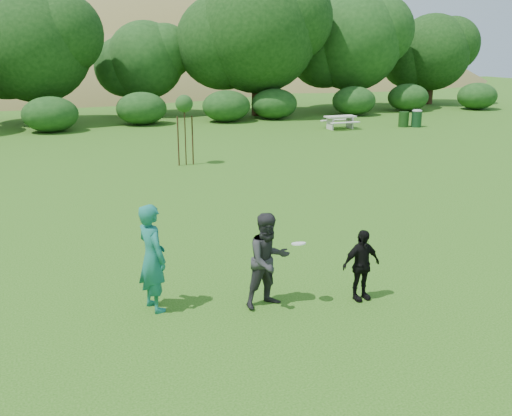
{
  "coord_description": "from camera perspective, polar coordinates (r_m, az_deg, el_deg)",
  "views": [
    {
      "loc": [
        -4.74,
        -8.95,
        4.83
      ],
      "look_at": [
        0.0,
        3.0,
        1.1
      ],
      "focal_mm": 40.0,
      "sensor_mm": 36.0,
      "label": 1
    }
  ],
  "objects": [
    {
      "name": "hillside",
      "position": [
        79.31,
        -18.13,
        3.14
      ],
      "size": [
        150.0,
        72.0,
        52.0
      ],
      "color": "olive",
      "rests_on": "ground"
    },
    {
      "name": "player_teal",
      "position": [
        10.7,
        -10.33,
        -4.91
      ],
      "size": [
        0.68,
        0.85,
        2.05
      ],
      "primitive_type": "imported",
      "rotation": [
        0.0,
        0.0,
        1.85
      ],
      "color": "#17695E",
      "rests_on": "ground"
    },
    {
      "name": "player_grey",
      "position": [
        10.7,
        1.25,
        -5.26
      ],
      "size": [
        0.99,
        0.83,
        1.84
      ],
      "primitive_type": "imported",
      "rotation": [
        0.0,
        0.0,
        0.16
      ],
      "color": "#2A292C",
      "rests_on": "ground"
    },
    {
      "name": "player_black",
      "position": [
        11.23,
        10.48,
        -5.63
      ],
      "size": [
        0.86,
        0.41,
        1.42
      ],
      "primitive_type": "imported",
      "rotation": [
        0.0,
        0.0,
        0.07
      ],
      "color": "black",
      "rests_on": "ground"
    },
    {
      "name": "picnic_table",
      "position": [
        33.87,
        8.41,
        8.7
      ],
      "size": [
        1.8,
        1.48,
        0.76
      ],
      "color": "#BCB8AD",
      "rests_on": "ground"
    },
    {
      "name": "sapling",
      "position": [
        23.32,
        -7.19,
        10.12
      ],
      "size": [
        0.7,
        0.7,
        2.85
      ],
      "color": "#372315",
      "rests_on": "ground"
    },
    {
      "name": "trash_can_near",
      "position": [
        35.52,
        14.55,
        8.59
      ],
      "size": [
        0.6,
        0.6,
        0.9
      ],
      "primitive_type": "cylinder",
      "color": "#193D16",
      "rests_on": "ground"
    },
    {
      "name": "tree_row",
      "position": [
        38.46,
        -10.07,
        16.01
      ],
      "size": [
        53.92,
        10.38,
        9.62
      ],
      "color": "#3A2616",
      "rests_on": "ground"
    },
    {
      "name": "ground",
      "position": [
        11.21,
        5.74,
        -9.41
      ],
      "size": [
        120.0,
        120.0,
        0.0
      ],
      "primitive_type": "plane",
      "color": "#19470C",
      "rests_on": "ground"
    },
    {
      "name": "trash_can_lidded",
      "position": [
        35.67,
        15.77,
        8.67
      ],
      "size": [
        0.6,
        0.6,
        1.05
      ],
      "color": "#153A1E",
      "rests_on": "ground"
    },
    {
      "name": "frisbee",
      "position": [
        10.61,
        4.29,
        -3.57
      ],
      "size": [
        0.27,
        0.27,
        0.07
      ],
      "color": "white",
      "rests_on": "ground"
    }
  ]
}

